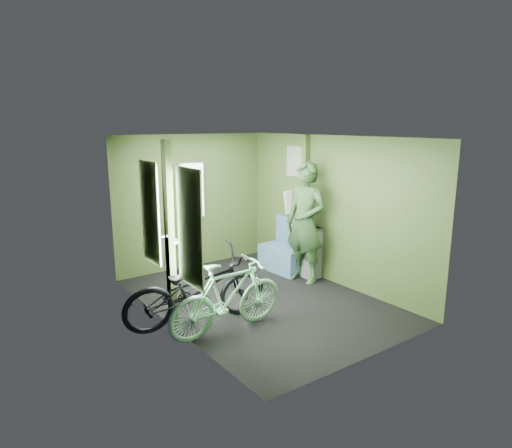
{
  "coord_description": "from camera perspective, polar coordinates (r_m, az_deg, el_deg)",
  "views": [
    {
      "loc": [
        -3.64,
        -4.94,
        2.49
      ],
      "look_at": [
        0.0,
        0.1,
        1.1
      ],
      "focal_mm": 32.0,
      "sensor_mm": 36.0,
      "label": 1
    }
  ],
  "objects": [
    {
      "name": "waste_box",
      "position": [
        7.5,
        6.71,
        -3.5
      ],
      "size": [
        0.25,
        0.35,
        0.84
      ],
      "primitive_type": "cube",
      "color": "slate",
      "rests_on": "ground"
    },
    {
      "name": "passenger",
      "position": [
        7.16,
        6.18,
        0.13
      ],
      "size": [
        0.58,
        0.77,
        1.9
      ],
      "rotation": [
        0.0,
        0.0,
        -1.38
      ],
      "color": "#2E4F2B",
      "rests_on": "ground"
    },
    {
      "name": "bicycle_mint",
      "position": [
        5.68,
        -3.44,
        -13.46
      ],
      "size": [
        1.55,
        0.56,
        0.99
      ],
      "primitive_type": "imported",
      "rotation": [
        0.0,
        -0.14,
        1.57
      ],
      "color": "#8FE0B1",
      "rests_on": "ground"
    },
    {
      "name": "room",
      "position": [
        6.24,
        0.05,
        2.87
      ],
      "size": [
        4.0,
        4.02,
        2.31
      ],
      "color": "black",
      "rests_on": "ground"
    },
    {
      "name": "bench_seat",
      "position": [
        7.83,
        3.64,
        -3.95
      ],
      "size": [
        0.51,
        0.87,
        0.89
      ],
      "rotation": [
        0.0,
        0.0,
        0.05
      ],
      "color": "#334C6B",
      "rests_on": "ground"
    },
    {
      "name": "bicycle_black",
      "position": [
        5.91,
        -7.2,
        -12.44
      ],
      "size": [
        1.95,
        1.06,
        1.08
      ],
      "primitive_type": "imported",
      "rotation": [
        0.0,
        -0.18,
        1.43
      ],
      "color": "black",
      "rests_on": "ground"
    }
  ]
}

